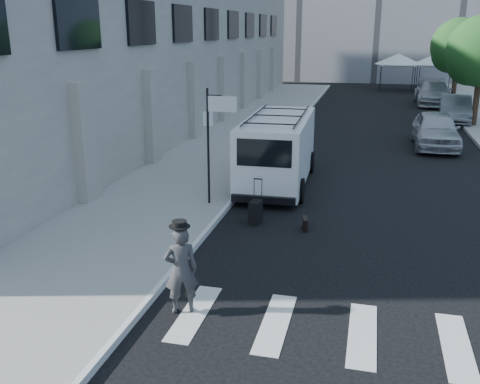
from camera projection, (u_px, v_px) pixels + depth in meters
The scene contains 15 objects.
ground at pixel (273, 257), 12.96m from camera, with size 120.00×120.00×0.00m, color black.
sidewalk_left at pixel (250, 130), 28.76m from camera, with size 4.50×48.00×0.15m, color gray.
building_left at pixel (135, 15), 30.54m from camera, with size 10.00×44.00×12.00m, color gray.
sign_pole at pixel (215, 123), 15.70m from camera, with size 1.03×0.07×3.50m.
tree_near at pixel (480, 54), 28.77m from camera, with size 3.80×3.83×6.03m.
tree_far at pixel (457, 48), 37.12m from camera, with size 3.80×3.83×6.03m.
tent_left at pixel (398, 59), 46.50m from camera, with size 4.00×4.00×3.20m.
tent_right at pixel (437, 59), 46.23m from camera, with size 4.00×4.00×3.20m.
businessman at pixel (181, 270), 10.20m from camera, with size 0.64×0.42×1.77m, color #38383B.
briefcase at pixel (305, 224), 14.65m from camera, with size 0.12×0.44×0.34m, color black.
suitcase at pixel (256, 212), 15.08m from camera, with size 0.33×0.48×1.27m.
cargo_van at pixel (278, 149), 18.81m from camera, with size 2.40×6.40×2.38m.
parked_car_a at pixel (436, 130), 24.66m from camera, with size 1.94×4.83×1.65m, color #AFB1B7.
parked_car_b at pixel (455, 109), 31.27m from camera, with size 1.67×4.78×1.58m, color slate.
parked_car_c at pixel (433, 93), 38.41m from camera, with size 2.40×5.90×1.71m, color #9FA3A7.
Camera 1 is at (2.08, -11.77, 5.31)m, focal length 40.00 mm.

